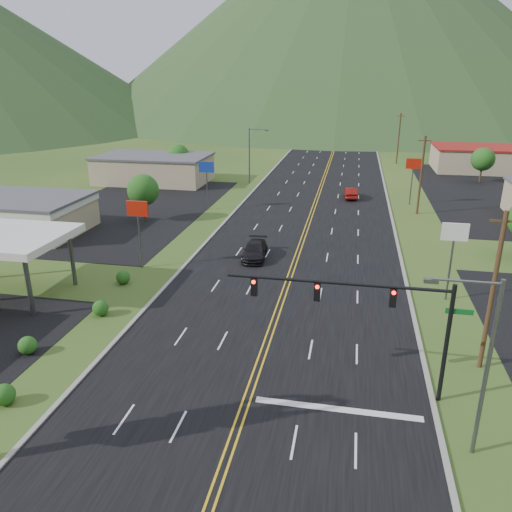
% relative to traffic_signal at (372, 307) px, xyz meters
% --- Properties ---
extents(traffic_signal, '(13.10, 0.43, 7.00)m').
position_rel_traffic_signal_xyz_m(traffic_signal, '(0.00, 0.00, 0.00)').
color(traffic_signal, black).
rests_on(traffic_signal, ground).
extents(streetlight_east, '(3.28, 0.25, 9.00)m').
position_rel_traffic_signal_xyz_m(streetlight_east, '(4.70, -4.00, -0.15)').
color(streetlight_east, '#59595E').
rests_on(streetlight_east, ground).
extents(streetlight_west, '(3.28, 0.25, 9.00)m').
position_rel_traffic_signal_xyz_m(streetlight_west, '(-18.16, 56.00, -0.15)').
color(streetlight_west, '#59595E').
rests_on(streetlight_west, ground).
extents(gas_canopy, '(10.00, 8.00, 5.30)m').
position_rel_traffic_signal_xyz_m(gas_canopy, '(-28.48, 8.00, -0.46)').
color(gas_canopy, white).
rests_on(gas_canopy, ground).
extents(building_west_mid, '(14.40, 10.40, 4.10)m').
position_rel_traffic_signal_xyz_m(building_west_mid, '(-38.48, 24.00, -3.06)').
color(building_west_mid, tan).
rests_on(building_west_mid, ground).
extents(building_west_far, '(18.40, 11.40, 4.50)m').
position_rel_traffic_signal_xyz_m(building_west_far, '(-34.48, 54.00, -3.07)').
color(building_west_far, tan).
rests_on(building_west_far, ground).
extents(building_east_far, '(16.40, 12.40, 4.50)m').
position_rel_traffic_signal_xyz_m(building_east_far, '(21.52, 76.00, -3.07)').
color(building_east_far, tan).
rests_on(building_east_far, ground).
extents(pole_sign_west_a, '(2.00, 0.18, 6.40)m').
position_rel_traffic_signal_xyz_m(pole_sign_west_a, '(-20.48, 16.00, -0.28)').
color(pole_sign_west_a, '#59595E').
rests_on(pole_sign_west_a, ground).
extents(pole_sign_west_b, '(2.00, 0.18, 6.40)m').
position_rel_traffic_signal_xyz_m(pole_sign_west_b, '(-20.48, 38.00, -0.28)').
color(pole_sign_west_b, '#59595E').
rests_on(pole_sign_west_b, ground).
extents(pole_sign_east_a, '(2.00, 0.18, 6.40)m').
position_rel_traffic_signal_xyz_m(pole_sign_east_a, '(6.52, 14.00, -0.28)').
color(pole_sign_east_a, '#59595E').
rests_on(pole_sign_east_a, ground).
extents(pole_sign_east_b, '(2.00, 0.18, 6.40)m').
position_rel_traffic_signal_xyz_m(pole_sign_east_b, '(6.52, 46.00, -0.28)').
color(pole_sign_east_b, '#59595E').
rests_on(pole_sign_east_b, ground).
extents(tree_west_a, '(3.84, 3.84, 5.82)m').
position_rel_traffic_signal_xyz_m(tree_west_a, '(-26.48, 31.00, -1.44)').
color(tree_west_a, '#382314').
rests_on(tree_west_a, ground).
extents(tree_west_b, '(3.84, 3.84, 5.82)m').
position_rel_traffic_signal_xyz_m(tree_west_b, '(-31.48, 58.00, -1.44)').
color(tree_west_b, '#382314').
rests_on(tree_west_b, ground).
extents(tree_east_b, '(3.84, 3.84, 5.82)m').
position_rel_traffic_signal_xyz_m(tree_east_b, '(19.52, 64.00, -1.44)').
color(tree_east_b, '#382314').
rests_on(tree_east_b, ground).
extents(utility_pole_a, '(1.60, 0.28, 10.00)m').
position_rel_traffic_signal_xyz_m(utility_pole_a, '(7.02, 4.00, -0.20)').
color(utility_pole_a, '#382314').
rests_on(utility_pole_a, ground).
extents(utility_pole_b, '(1.60, 0.28, 10.00)m').
position_rel_traffic_signal_xyz_m(utility_pole_b, '(7.02, 41.00, -0.20)').
color(utility_pole_b, '#382314').
rests_on(utility_pole_b, ground).
extents(utility_pole_c, '(1.60, 0.28, 10.00)m').
position_rel_traffic_signal_xyz_m(utility_pole_c, '(7.02, 81.00, -0.20)').
color(utility_pole_c, '#382314').
rests_on(utility_pole_c, ground).
extents(utility_pole_d, '(1.60, 0.28, 10.00)m').
position_rel_traffic_signal_xyz_m(utility_pole_d, '(7.02, 121.00, -0.20)').
color(utility_pole_d, '#382314').
rests_on(utility_pole_d, ground).
extents(mountain_n, '(220.00, 220.00, 85.00)m').
position_rel_traffic_signal_xyz_m(mountain_n, '(-6.48, 206.00, 37.17)').
color(mountain_n, '#1F3C1B').
rests_on(mountain_n, ground).
extents(car_dark_mid, '(2.54, 5.48, 1.55)m').
position_rel_traffic_signal_xyz_m(car_dark_mid, '(-10.49, 20.43, -4.56)').
color(car_dark_mid, black).
rests_on(car_dark_mid, ground).
extents(car_red_far, '(2.02, 4.92, 1.58)m').
position_rel_traffic_signal_xyz_m(car_red_far, '(-1.65, 48.11, -4.54)').
color(car_red_far, maroon).
rests_on(car_red_far, ground).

